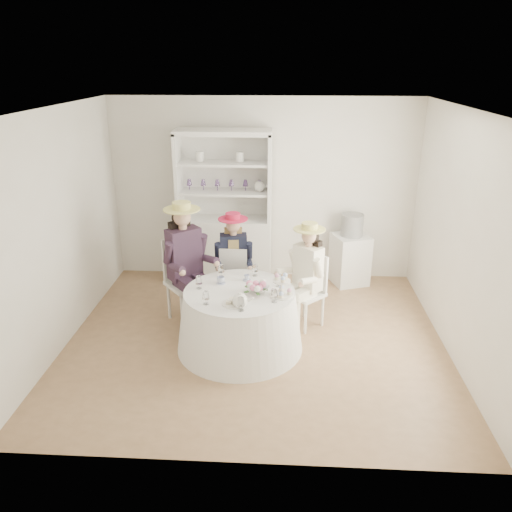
{
  "coord_description": "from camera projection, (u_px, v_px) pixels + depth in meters",
  "views": [
    {
      "loc": [
        0.31,
        -5.26,
        3.17
      ],
      "look_at": [
        0.0,
        0.1,
        1.05
      ],
      "focal_mm": 35.0,
      "sensor_mm": 36.0,
      "label": 1
    }
  ],
  "objects": [
    {
      "name": "guest_mid",
      "position": [
        234.0,
        257.0,
        6.52
      ],
      "size": [
        0.5,
        0.52,
        1.35
      ],
      "rotation": [
        0.0,
        0.0,
        0.12
      ],
      "color": "silver",
      "rests_on": "ground"
    },
    {
      "name": "teacup_c",
      "position": [
        262.0,
        287.0,
        5.66
      ],
      "size": [
        0.13,
        0.13,
        0.08
      ],
      "primitive_type": "imported",
      "rotation": [
        0.0,
        0.0,
        0.43
      ],
      "color": "white",
      "rests_on": "tea_table"
    },
    {
      "name": "table_teapot",
      "position": [
        240.0,
        301.0,
        5.26
      ],
      "size": [
        0.23,
        0.16,
        0.17
      ],
      "rotation": [
        0.0,
        0.0,
        0.24
      ],
      "color": "white",
      "rests_on": "tea_table"
    },
    {
      "name": "hutch",
      "position": [
        226.0,
        231.0,
        7.38
      ],
      "size": [
        1.38,
        0.59,
        2.27
      ],
      "rotation": [
        0.0,
        0.0,
        -0.07
      ],
      "color": "silver",
      "rests_on": "ground"
    },
    {
      "name": "wall_back",
      "position": [
        263.0,
        190.0,
        7.42
      ],
      "size": [
        4.5,
        0.0,
        4.5
      ],
      "primitive_type": "plane",
      "rotation": [
        1.57,
        0.0,
        0.0
      ],
      "color": "silver",
      "rests_on": "ground"
    },
    {
      "name": "teacup_a",
      "position": [
        221.0,
        281.0,
        5.82
      ],
      "size": [
        0.11,
        0.11,
        0.07
      ],
      "primitive_type": "imported",
      "rotation": [
        0.0,
        0.0,
        -0.16
      ],
      "color": "white",
      "rests_on": "tea_table"
    },
    {
      "name": "hatbox",
      "position": [
        352.0,
        225.0,
        7.28
      ],
      "size": [
        0.4,
        0.4,
        0.32
      ],
      "primitive_type": "cylinder",
      "rotation": [
        0.0,
        0.0,
        -0.27
      ],
      "color": "black",
      "rests_on": "side_table"
    },
    {
      "name": "guest_left",
      "position": [
        185.0,
        256.0,
        6.2
      ],
      "size": [
        0.66,
        0.68,
        1.58
      ],
      "rotation": [
        0.0,
        0.0,
        0.69
      ],
      "color": "silver",
      "rests_on": "ground"
    },
    {
      "name": "sandwich_plate",
      "position": [
        233.0,
        303.0,
        5.34
      ],
      "size": [
        0.24,
        0.24,
        0.05
      ],
      "rotation": [
        0.0,
        0.0,
        0.28
      ],
      "color": "white",
      "rests_on": "tea_table"
    },
    {
      "name": "spare_chair",
      "position": [
        234.0,
        276.0,
        6.61
      ],
      "size": [
        0.39,
        0.39,
        0.91
      ],
      "rotation": [
        0.0,
        0.0,
        3.11
      ],
      "color": "silver",
      "rests_on": "ground"
    },
    {
      "name": "flower_bowl",
      "position": [
        260.0,
        289.0,
        5.62
      ],
      "size": [
        0.27,
        0.27,
        0.05
      ],
      "primitive_type": "imported",
      "rotation": [
        0.0,
        0.0,
        -0.41
      ],
      "color": "white",
      "rests_on": "tea_table"
    },
    {
      "name": "wall_right",
      "position": [
        461.0,
        238.0,
        5.45
      ],
      "size": [
        0.0,
        4.5,
        4.5
      ],
      "primitive_type": "plane",
      "rotation": [
        1.57,
        0.0,
        -1.57
      ],
      "color": "silver",
      "rests_on": "ground"
    },
    {
      "name": "side_table",
      "position": [
        350.0,
        259.0,
        7.48
      ],
      "size": [
        0.62,
        0.62,
        0.75
      ],
      "primitive_type": "cube",
      "rotation": [
        0.0,
        0.0,
        0.33
      ],
      "color": "silver",
      "rests_on": "ground"
    },
    {
      "name": "stemware_set",
      "position": [
        239.0,
        285.0,
        5.61
      ],
      "size": [
        0.99,
        0.99,
        0.15
      ],
      "color": "white",
      "rests_on": "tea_table"
    },
    {
      "name": "wall_front",
      "position": [
        240.0,
        322.0,
        3.71
      ],
      "size": [
        4.5,
        0.0,
        4.5
      ],
      "primitive_type": "plane",
      "rotation": [
        -1.57,
        0.0,
        0.0
      ],
      "color": "silver",
      "rests_on": "ground"
    },
    {
      "name": "ground",
      "position": [
        256.0,
        339.0,
        6.06
      ],
      "size": [
        4.5,
        4.5,
        0.0
      ],
      "primitive_type": "plane",
      "color": "#886444",
      "rests_on": "ground"
    },
    {
      "name": "cupcake_stand",
      "position": [
        281.0,
        288.0,
        5.51
      ],
      "size": [
        0.26,
        0.26,
        0.25
      ],
      "rotation": [
        0.0,
        0.0,
        0.24
      ],
      "color": "white",
      "rests_on": "tea_table"
    },
    {
      "name": "tea_table",
      "position": [
        240.0,
        320.0,
        5.78
      ],
      "size": [
        1.47,
        1.47,
        0.73
      ],
      "rotation": [
        0.0,
        0.0,
        0.34
      ],
      "color": "white",
      "rests_on": "ground"
    },
    {
      "name": "teacup_b",
      "position": [
        247.0,
        278.0,
        5.9
      ],
      "size": [
        0.08,
        0.08,
        0.06
      ],
      "primitive_type": "imported",
      "rotation": [
        0.0,
        0.0,
        -0.2
      ],
      "color": "white",
      "rests_on": "tea_table"
    },
    {
      "name": "guest_right",
      "position": [
        306.0,
        270.0,
        6.11
      ],
      "size": [
        0.58,
        0.58,
        1.37
      ],
      "rotation": [
        0.0,
        0.0,
        -0.79
      ],
      "color": "silver",
      "rests_on": "ground"
    },
    {
      "name": "flower_arrangement",
      "position": [
        255.0,
        286.0,
        5.54
      ],
      "size": [
        0.2,
        0.2,
        0.07
      ],
      "rotation": [
        0.0,
        0.0,
        -0.39
      ],
      "color": "pink",
      "rests_on": "tea_table"
    },
    {
      "name": "wall_left",
      "position": [
        59.0,
        231.0,
        5.69
      ],
      "size": [
        0.0,
        4.5,
        4.5
      ],
      "primitive_type": "plane",
      "rotation": [
        1.57,
        0.0,
        1.57
      ],
      "color": "silver",
      "rests_on": "ground"
    },
    {
      "name": "ceiling",
      "position": [
        255.0,
        109.0,
        5.07
      ],
      "size": [
        4.5,
        4.5,
        0.0
      ],
      "primitive_type": "plane",
      "rotation": [
        3.14,
        0.0,
        0.0
      ],
      "color": "white",
      "rests_on": "wall_back"
    }
  ]
}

